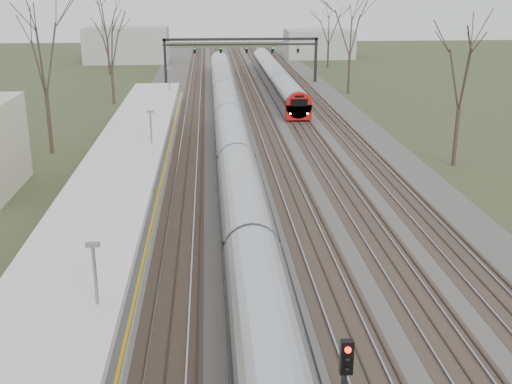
% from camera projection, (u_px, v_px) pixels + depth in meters
% --- Properties ---
extents(track_bed, '(24.00, 160.00, 0.22)m').
position_uv_depth(track_bed, '(258.00, 130.00, 59.65)').
color(track_bed, '#474442').
rests_on(track_bed, ground).
extents(platform, '(3.50, 69.00, 1.00)m').
position_uv_depth(platform, '(138.00, 184.00, 42.27)').
color(platform, '#9E9B93').
rests_on(platform, ground).
extents(canopy, '(4.10, 50.00, 3.11)m').
position_uv_depth(canopy, '(127.00, 151.00, 36.92)').
color(canopy, slate).
rests_on(canopy, platform).
extents(signal_gantry, '(21.00, 0.59, 6.08)m').
position_uv_depth(signal_gantry, '(241.00, 47.00, 86.56)').
color(signal_gantry, black).
rests_on(signal_gantry, ground).
extents(tree_west_far, '(5.50, 5.50, 11.33)m').
position_uv_depth(tree_west_far, '(42.00, 53.00, 49.32)').
color(tree_west_far, '#2D231C').
rests_on(tree_west_far, ground).
extents(tree_east_far, '(5.00, 5.00, 10.30)m').
position_uv_depth(tree_east_far, '(463.00, 68.00, 46.05)').
color(tree_east_far, '#2D231C').
rests_on(tree_east_far, ground).
extents(train_near, '(2.62, 90.21, 3.05)m').
position_uv_depth(train_near, '(229.00, 121.00, 56.87)').
color(train_near, '#B4B7BF').
rests_on(train_near, ground).
extents(train_far, '(2.62, 45.21, 3.05)m').
position_uv_depth(train_far, '(275.00, 76.00, 83.72)').
color(train_far, '#B4B7BF').
rests_on(train_far, ground).
extents(signal_post, '(0.35, 0.45, 4.10)m').
position_uv_depth(signal_post, '(345.00, 383.00, 17.52)').
color(signal_post, black).
rests_on(signal_post, ground).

